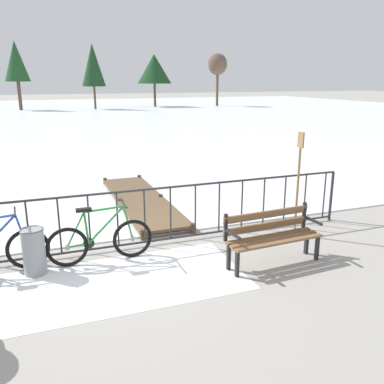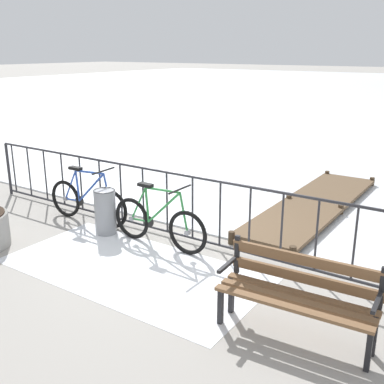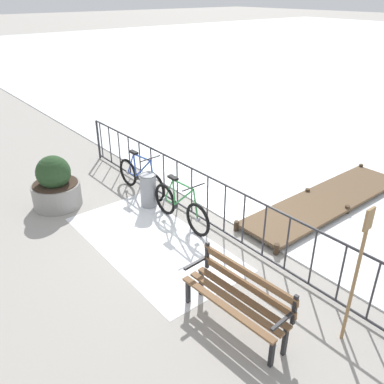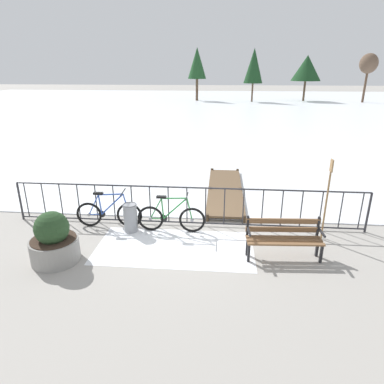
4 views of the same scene
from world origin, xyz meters
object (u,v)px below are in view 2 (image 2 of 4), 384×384
Objects in this scene: bicycle_near_railing at (87,201)px; bicycle_second at (158,223)px; park_bench at (298,290)px; trash_bin at (105,211)px.

bicycle_near_railing is 1.00× the size of bicycle_second.
park_bench is (4.21, -1.12, 0.14)m from bicycle_near_railing.
trash_bin is (-3.60, 0.92, -0.14)m from park_bench.
bicycle_second is 1.02m from trash_bin.
bicycle_near_railing is 1.05× the size of park_bench.
bicycle_near_railing reaches higher than trash_bin.
trash_bin is at bearing -18.29° from bicycle_near_railing.
bicycle_near_railing reaches higher than park_bench.
park_bench is (2.58, -1.00, 0.14)m from bicycle_second.
park_bench is at bearing -14.92° from bicycle_near_railing.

